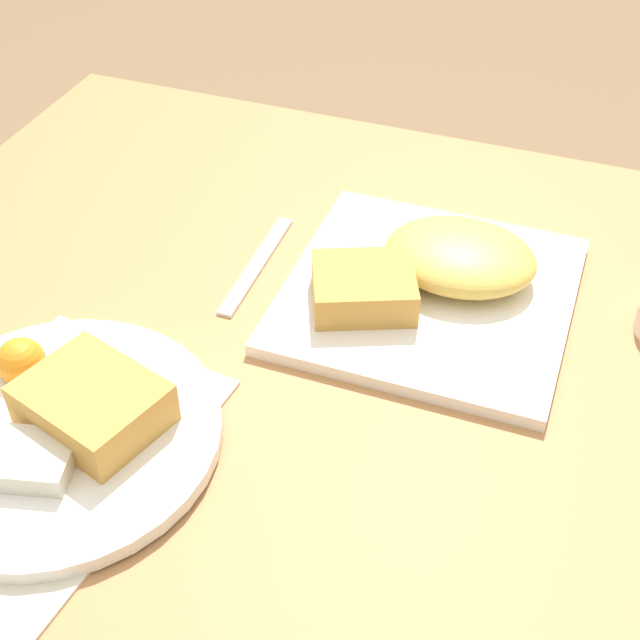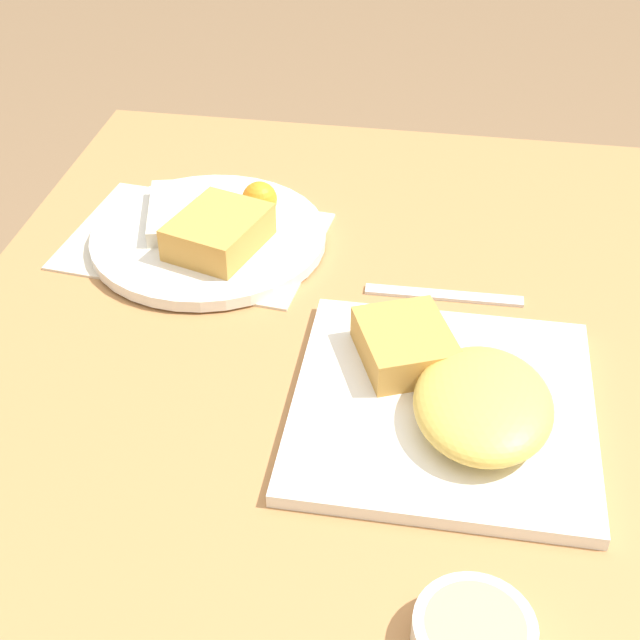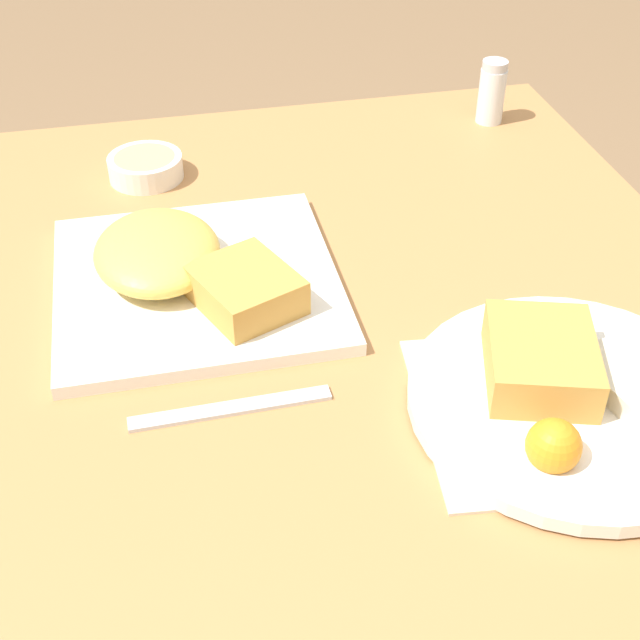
% 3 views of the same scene
% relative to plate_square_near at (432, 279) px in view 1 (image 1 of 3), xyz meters
% --- Properties ---
extents(dining_table, '(1.00, 0.86, 0.77)m').
position_rel_plate_square_near_xyz_m(dining_table, '(0.09, 0.11, -0.11)').
color(dining_table, '#B27A47').
rests_on(dining_table, ground_plane).
extents(menu_card, '(0.24, 0.32, 0.00)m').
position_rel_plate_square_near_xyz_m(menu_card, '(0.25, 0.32, -0.02)').
color(menu_card, beige).
rests_on(menu_card, dining_table).
extents(plate_square_near, '(0.28, 0.28, 0.06)m').
position_rel_plate_square_near_xyz_m(plate_square_near, '(0.00, 0.00, 0.00)').
color(plate_square_near, white).
rests_on(plate_square_near, dining_table).
extents(plate_oval_far, '(0.28, 0.28, 0.05)m').
position_rel_plate_square_near_xyz_m(plate_oval_far, '(0.25, 0.30, -0.00)').
color(plate_oval_far, white).
rests_on(plate_oval_far, menu_card).
extents(butter_knife, '(0.02, 0.18, 0.00)m').
position_rel_plate_square_near_xyz_m(butter_knife, '(0.19, 0.02, -0.02)').
color(butter_knife, silver).
rests_on(butter_knife, dining_table).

